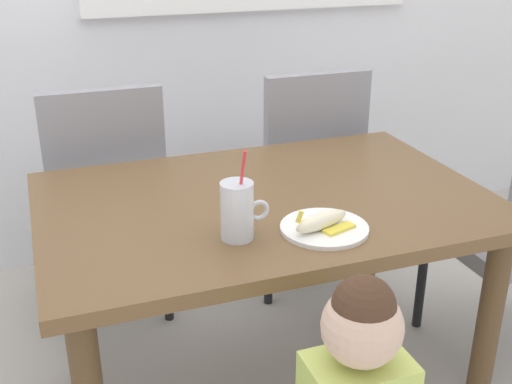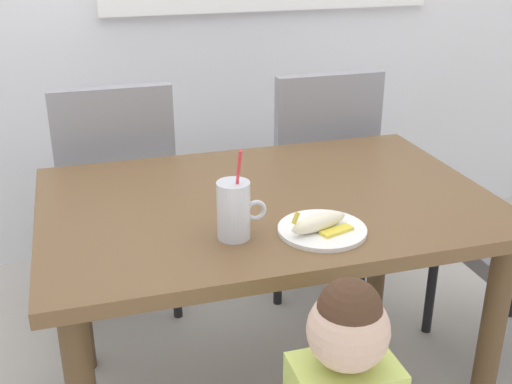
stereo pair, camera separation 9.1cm
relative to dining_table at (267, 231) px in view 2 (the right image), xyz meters
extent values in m
cube|color=brown|center=(0.00, 0.00, 0.09)|extent=(1.29, 0.86, 0.04)
cylinder|color=brown|center=(0.57, -0.35, -0.28)|extent=(0.07, 0.07, 0.70)
cylinder|color=brown|center=(-0.57, 0.35, -0.28)|extent=(0.07, 0.07, 0.70)
cylinder|color=brown|center=(0.57, 0.35, -0.28)|extent=(0.07, 0.07, 0.70)
cube|color=gray|center=(-0.39, 0.76, -0.18)|extent=(0.44, 0.44, 0.06)
cube|color=gray|center=(-0.39, 0.56, 0.09)|extent=(0.42, 0.05, 0.48)
cylinder|color=black|center=(-0.20, 0.95, -0.42)|extent=(0.04, 0.04, 0.42)
cylinder|color=black|center=(-0.58, 0.95, -0.42)|extent=(0.04, 0.04, 0.42)
cylinder|color=black|center=(-0.20, 0.57, -0.42)|extent=(0.04, 0.04, 0.42)
cylinder|color=black|center=(-0.58, 0.57, -0.42)|extent=(0.04, 0.04, 0.42)
cube|color=gray|center=(0.41, 0.74, -0.18)|extent=(0.44, 0.44, 0.06)
cube|color=gray|center=(0.41, 0.54, 0.09)|extent=(0.42, 0.05, 0.48)
cylinder|color=black|center=(0.60, 0.93, -0.42)|extent=(0.04, 0.04, 0.42)
cylinder|color=black|center=(0.22, 0.93, -0.42)|extent=(0.04, 0.04, 0.42)
cylinder|color=black|center=(0.60, 0.55, -0.42)|extent=(0.04, 0.04, 0.42)
cylinder|color=black|center=(0.22, 0.55, -0.42)|extent=(0.04, 0.04, 0.42)
cylinder|color=black|center=(0.72, 0.19, -0.42)|extent=(0.04, 0.04, 0.42)
cylinder|color=black|center=(0.72, -0.19, -0.42)|extent=(0.04, 0.04, 0.42)
sphere|color=beige|center=(-0.03, -0.64, 0.09)|extent=(0.17, 0.17, 0.17)
sphere|color=#472D1E|center=(-0.03, -0.64, 0.14)|extent=(0.13, 0.13, 0.13)
cylinder|color=silver|center=(-0.16, -0.21, 0.18)|extent=(0.08, 0.08, 0.15)
cylinder|color=white|center=(-0.16, -0.21, 0.15)|extent=(0.07, 0.07, 0.08)
torus|color=silver|center=(-0.10, -0.21, 0.17)|extent=(0.06, 0.01, 0.06)
cylinder|color=#E5333F|center=(-0.15, -0.22, 0.25)|extent=(0.01, 0.08, 0.21)
cylinder|color=white|center=(0.07, -0.25, 0.11)|extent=(0.23, 0.23, 0.01)
ellipsoid|color=#F4EAC6|center=(0.06, -0.26, 0.14)|extent=(0.18, 0.09, 0.04)
cube|color=yellow|center=(0.09, -0.28, 0.12)|extent=(0.10, 0.06, 0.01)
cube|color=yellow|center=(0.06, -0.22, 0.12)|extent=(0.10, 0.06, 0.01)
cylinder|color=yellow|center=(-0.02, -0.28, 0.17)|extent=(0.03, 0.02, 0.03)
camera|label=1|loc=(-0.60, -1.58, 0.85)|focal=44.70mm
camera|label=2|loc=(-0.51, -1.61, 0.85)|focal=44.70mm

